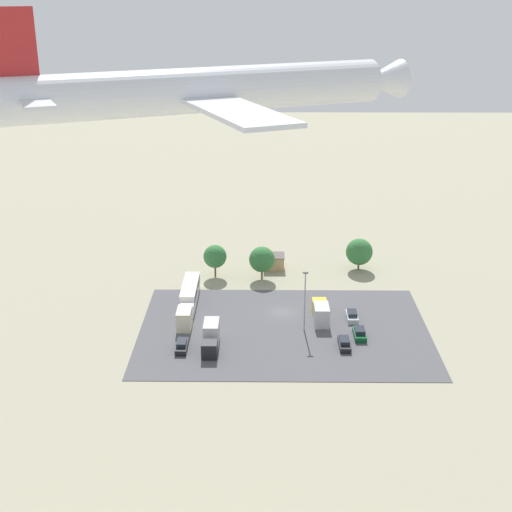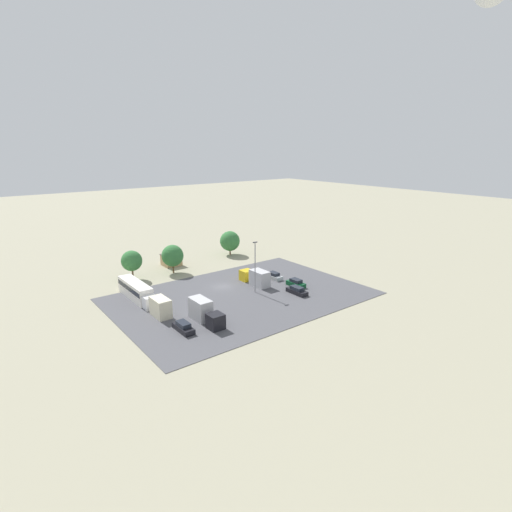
{
  "view_description": "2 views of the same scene",
  "coord_description": "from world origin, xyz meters",
  "views": [
    {
      "loc": [
        3.48,
        109.71,
        52.64
      ],
      "look_at": [
        4.32,
        27.76,
        21.05
      ],
      "focal_mm": 50.0,
      "sensor_mm": 36.0,
      "label": 1
    },
    {
      "loc": [
        41.42,
        64.49,
        27.65
      ],
      "look_at": [
        -4.54,
        5.18,
        6.9
      ],
      "focal_mm": 28.0,
      "sensor_mm": 36.0,
      "label": 2
    }
  ],
  "objects": [
    {
      "name": "parked_car_0",
      "position": [
        -11.88,
        8.95,
        0.72
      ],
      "size": [
        1.81,
        4.19,
        1.54
      ],
      "rotation": [
        0.0,
        0.0,
        3.14
      ],
      "color": "#0C4723",
      "rests_on": "ground"
    },
    {
      "name": "tree_apron_mid",
      "position": [
        12.53,
        -15.9,
        4.11
      ],
      "size": [
        4.4,
        4.4,
        6.32
      ],
      "color": "brown",
      "rests_on": "ground"
    },
    {
      "name": "parking_lot_surface",
      "position": [
        0.0,
        6.57,
        0.04
      ],
      "size": [
        46.6,
        31.95,
        0.08
      ],
      "color": "#4C4C51",
      "rests_on": "ground"
    },
    {
      "name": "parked_truck_2",
      "position": [
        16.17,
        4.67,
        1.55
      ],
      "size": [
        2.3,
        7.7,
        3.2
      ],
      "rotation": [
        0.0,
        0.0,
        3.14
      ],
      "color": "silver",
      "rests_on": "ground"
    },
    {
      "name": "ground_plane",
      "position": [
        0.0,
        0.0,
        0.0
      ],
      "size": [
        400.0,
        400.0,
        0.0
      ],
      "primitive_type": "plane",
      "color": "gray"
    },
    {
      "name": "tree_near_shed",
      "position": [
        -15.27,
        -19.8,
        3.68
      ],
      "size": [
        5.2,
        5.2,
        6.28
      ],
      "color": "brown",
      "rests_on": "ground"
    },
    {
      "name": "parked_car_2",
      "position": [
        -11.43,
        2.52,
        0.68
      ],
      "size": [
        1.78,
        4.16,
        1.45
      ],
      "rotation": [
        0.0,
        0.0,
        3.14
      ],
      "color": "#ADB2B7",
      "rests_on": "ground"
    },
    {
      "name": "shed_building",
      "position": [
        1.33,
        -20.33,
        1.38
      ],
      "size": [
        4.2,
        4.0,
        2.75
      ],
      "color": "tan",
      "rests_on": "ground"
    },
    {
      "name": "bus",
      "position": [
        16.27,
        -4.89,
        1.76
      ],
      "size": [
        2.59,
        11.07,
        3.11
      ],
      "color": "silver",
      "rests_on": "ground"
    },
    {
      "name": "parked_truck_0",
      "position": [
        11.43,
        12.21,
        1.67
      ],
      "size": [
        2.33,
        7.95,
        3.48
      ],
      "color": "black",
      "rests_on": "ground"
    },
    {
      "name": "light_pole_lot_centre",
      "position": [
        -3.24,
        6.58,
        5.58
      ],
      "size": [
        0.9,
        0.28,
        10.13
      ],
      "color": "gray",
      "rests_on": "ground"
    },
    {
      "name": "parked_truck_1",
      "position": [
        -6.16,
        3.03,
        1.57
      ],
      "size": [
        2.4,
        7.76,
        3.25
      ],
      "rotation": [
        0.0,
        0.0,
        3.14
      ],
      "color": "gold",
      "rests_on": "ground"
    },
    {
      "name": "tree_apron_far",
      "position": [
        3.64,
        -14.69,
        4.01
      ],
      "size": [
        4.86,
        4.86,
        6.45
      ],
      "color": "brown",
      "rests_on": "ground"
    },
    {
      "name": "parked_car_1",
      "position": [
        15.82,
        13.2,
        0.7
      ],
      "size": [
        1.71,
        4.53,
        1.48
      ],
      "color": "black",
      "rests_on": "ground"
    },
    {
      "name": "parked_car_3",
      "position": [
        -9.14,
        12.15,
        0.68
      ],
      "size": [
        1.7,
        4.63,
        1.43
      ],
      "rotation": [
        0.0,
        0.0,
        3.14
      ],
      "color": "black",
      "rests_on": "ground"
    }
  ]
}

